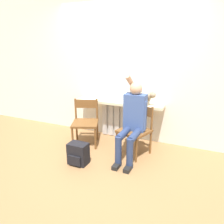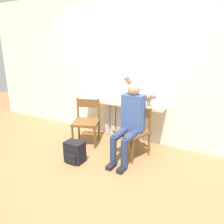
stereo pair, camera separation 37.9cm
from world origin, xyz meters
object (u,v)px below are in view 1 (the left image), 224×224
(chair_right, at_px, (136,129))
(backpack, at_px, (78,154))
(person, at_px, (133,118))
(cat, at_px, (144,96))
(chair_left, at_px, (85,122))

(chair_right, bearing_deg, backpack, -115.94)
(person, distance_m, backpack, 1.01)
(chair_right, bearing_deg, cat, 106.91)
(chair_left, height_order, cat, cat)
(chair_left, bearing_deg, backpack, -91.34)
(chair_left, relative_size, person, 0.60)
(chair_right, height_order, backpack, chair_right)
(backpack, bearing_deg, chair_left, 110.95)
(chair_right, distance_m, cat, 0.63)
(chair_left, xyz_separation_m, cat, (0.96, 0.40, 0.48))
(person, bearing_deg, cat, 86.88)
(chair_right, bearing_deg, chair_left, -160.76)
(backpack, bearing_deg, cat, 57.07)
(person, xyz_separation_m, cat, (0.03, 0.52, 0.25))
(chair_right, relative_size, cat, 1.60)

